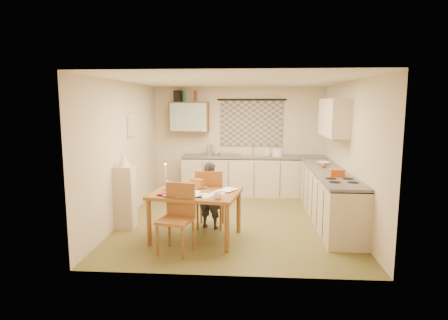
# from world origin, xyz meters

# --- Properties ---
(floor) EXTENTS (4.00, 4.50, 0.02)m
(floor) POSITION_xyz_m (0.00, 0.00, -0.01)
(floor) COLOR brown
(floor) RESTS_ON ground
(ceiling) EXTENTS (4.00, 4.50, 0.02)m
(ceiling) POSITION_xyz_m (0.00, 0.00, 2.51)
(ceiling) COLOR white
(ceiling) RESTS_ON floor
(wall_back) EXTENTS (4.00, 0.02, 2.50)m
(wall_back) POSITION_xyz_m (0.00, 2.26, 1.25)
(wall_back) COLOR beige
(wall_back) RESTS_ON floor
(wall_front) EXTENTS (4.00, 0.02, 2.50)m
(wall_front) POSITION_xyz_m (0.00, -2.26, 1.25)
(wall_front) COLOR beige
(wall_front) RESTS_ON floor
(wall_left) EXTENTS (0.02, 4.50, 2.50)m
(wall_left) POSITION_xyz_m (-2.01, 0.00, 1.25)
(wall_left) COLOR beige
(wall_left) RESTS_ON floor
(wall_right) EXTENTS (0.02, 4.50, 2.50)m
(wall_right) POSITION_xyz_m (2.01, 0.00, 1.25)
(wall_right) COLOR beige
(wall_right) RESTS_ON floor
(window_blind) EXTENTS (1.45, 0.03, 1.05)m
(window_blind) POSITION_xyz_m (0.30, 2.22, 1.65)
(window_blind) COLOR #3A5D7B
(window_blind) RESTS_ON wall_back
(curtain_rod) EXTENTS (1.60, 0.04, 0.04)m
(curtain_rod) POSITION_xyz_m (0.30, 2.20, 2.20)
(curtain_rod) COLOR black
(curtain_rod) RESTS_ON wall_back
(wall_cabinet) EXTENTS (0.90, 0.34, 0.70)m
(wall_cabinet) POSITION_xyz_m (-1.15, 2.08, 1.80)
(wall_cabinet) COLOR #5A311B
(wall_cabinet) RESTS_ON wall_back
(wall_cabinet_glass) EXTENTS (0.84, 0.02, 0.64)m
(wall_cabinet_glass) POSITION_xyz_m (-1.15, 1.91, 1.80)
(wall_cabinet_glass) COLOR #99B2A5
(wall_cabinet_glass) RESTS_ON wall_back
(upper_cabinet_right) EXTENTS (0.34, 1.30, 0.70)m
(upper_cabinet_right) POSITION_xyz_m (1.83, 0.55, 1.85)
(upper_cabinet_right) COLOR #C6AF93
(upper_cabinet_right) RESTS_ON wall_right
(framed_print) EXTENTS (0.04, 0.50, 0.40)m
(framed_print) POSITION_xyz_m (-1.97, 0.40, 1.70)
(framed_print) COLOR beige
(framed_print) RESTS_ON wall_left
(print_canvas) EXTENTS (0.01, 0.42, 0.32)m
(print_canvas) POSITION_xyz_m (-1.95, 0.40, 1.70)
(print_canvas) COLOR silver
(print_canvas) RESTS_ON wall_left
(counter_back) EXTENTS (3.30, 0.62, 0.92)m
(counter_back) POSITION_xyz_m (0.37, 1.95, 0.45)
(counter_back) COLOR #C6AF93
(counter_back) RESTS_ON floor
(counter_right) EXTENTS (0.62, 2.95, 0.92)m
(counter_right) POSITION_xyz_m (1.70, 0.07, 0.45)
(counter_right) COLOR #C6AF93
(counter_right) RESTS_ON floor
(stove) EXTENTS (0.59, 0.59, 0.91)m
(stove) POSITION_xyz_m (1.70, -0.78, 0.46)
(stove) COLOR white
(stove) RESTS_ON floor
(sink) EXTENTS (0.55, 0.45, 0.10)m
(sink) POSITION_xyz_m (0.34, 1.95, 0.88)
(sink) COLOR silver
(sink) RESTS_ON counter_back
(tap) EXTENTS (0.04, 0.04, 0.28)m
(tap) POSITION_xyz_m (0.34, 2.13, 1.06)
(tap) COLOR silver
(tap) RESTS_ON counter_back
(dish_rack) EXTENTS (0.43, 0.40, 0.06)m
(dish_rack) POSITION_xyz_m (-0.27, 1.95, 0.95)
(dish_rack) COLOR silver
(dish_rack) RESTS_ON counter_back
(kettle) EXTENTS (0.22, 0.22, 0.24)m
(kettle) POSITION_xyz_m (-0.65, 1.95, 1.04)
(kettle) COLOR silver
(kettle) RESTS_ON counter_back
(mixing_bowl) EXTENTS (0.28, 0.28, 0.16)m
(mixing_bowl) POSITION_xyz_m (0.90, 1.95, 1.00)
(mixing_bowl) COLOR white
(mixing_bowl) RESTS_ON counter_back
(soap_bottle) EXTENTS (0.15, 0.15, 0.19)m
(soap_bottle) POSITION_xyz_m (0.66, 2.00, 1.02)
(soap_bottle) COLOR white
(soap_bottle) RESTS_ON counter_back
(bowl) EXTENTS (0.39, 0.39, 0.06)m
(bowl) POSITION_xyz_m (1.70, 0.77, 0.95)
(bowl) COLOR white
(bowl) RESTS_ON counter_right
(orange_bag) EXTENTS (0.22, 0.16, 0.12)m
(orange_bag) POSITION_xyz_m (1.70, -0.44, 0.98)
(orange_bag) COLOR #C55519
(orange_bag) RESTS_ON counter_right
(fruit_orange) EXTENTS (0.10, 0.10, 0.10)m
(fruit_orange) POSITION_xyz_m (1.65, 0.42, 0.97)
(fruit_orange) COLOR #C55519
(fruit_orange) RESTS_ON counter_right
(speaker) EXTENTS (0.17, 0.21, 0.26)m
(speaker) POSITION_xyz_m (-1.41, 2.08, 2.28)
(speaker) COLOR black
(speaker) RESTS_ON wall_cabinet
(bottle_green) EXTENTS (0.08, 0.08, 0.26)m
(bottle_green) POSITION_xyz_m (-1.27, 2.08, 2.28)
(bottle_green) COLOR #195926
(bottle_green) RESTS_ON wall_cabinet
(bottle_brown) EXTENTS (0.08, 0.08, 0.26)m
(bottle_brown) POSITION_xyz_m (-1.00, 2.08, 2.28)
(bottle_brown) COLOR #5A311B
(bottle_brown) RESTS_ON wall_cabinet
(dining_table) EXTENTS (1.45, 1.19, 0.75)m
(dining_table) POSITION_xyz_m (-0.56, -0.98, 0.38)
(dining_table) COLOR brown
(dining_table) RESTS_ON floor
(chair_far) EXTENTS (0.47, 0.47, 1.01)m
(chair_far) POSITION_xyz_m (-0.40, -0.41, 0.31)
(chair_far) COLOR brown
(chair_far) RESTS_ON floor
(chair_near) EXTENTS (0.53, 0.53, 0.98)m
(chair_near) POSITION_xyz_m (-0.77, -1.56, 0.30)
(chair_near) COLOR brown
(chair_near) RESTS_ON floor
(person) EXTENTS (0.58, 0.51, 1.15)m
(person) POSITION_xyz_m (-0.40, -0.47, 0.58)
(person) COLOR black
(person) RESTS_ON floor
(shelf_stand) EXTENTS (0.32, 0.30, 1.07)m
(shelf_stand) POSITION_xyz_m (-1.84, -0.55, 0.53)
(shelf_stand) COLOR #C6AF93
(shelf_stand) RESTS_ON floor
(lampshade) EXTENTS (0.20, 0.20, 0.22)m
(lampshade) POSITION_xyz_m (-1.84, -0.55, 1.18)
(lampshade) COLOR beige
(lampshade) RESTS_ON shelf_stand
(letter_rack) EXTENTS (0.24, 0.19, 0.16)m
(letter_rack) POSITION_xyz_m (-0.58, -0.75, 0.83)
(letter_rack) COLOR brown
(letter_rack) RESTS_ON dining_table
(mug) EXTENTS (0.14, 0.14, 0.09)m
(mug) POSITION_xyz_m (-0.19, -1.39, 0.80)
(mug) COLOR white
(mug) RESTS_ON dining_table
(magazine) EXTENTS (0.34, 0.38, 0.03)m
(magazine) POSITION_xyz_m (-1.07, -1.14, 0.76)
(magazine) COLOR maroon
(magazine) RESTS_ON dining_table
(book) EXTENTS (0.38, 0.38, 0.02)m
(book) POSITION_xyz_m (-0.97, -0.99, 0.76)
(book) COLOR #C55519
(book) RESTS_ON dining_table
(orange_box) EXTENTS (0.13, 0.10, 0.04)m
(orange_box) POSITION_xyz_m (-0.94, -1.21, 0.77)
(orange_box) COLOR #C55519
(orange_box) RESTS_ON dining_table
(eyeglasses) EXTENTS (0.14, 0.07, 0.02)m
(eyeglasses) POSITION_xyz_m (-0.49, -1.32, 0.76)
(eyeglasses) COLOR black
(eyeglasses) RESTS_ON dining_table
(candle_holder) EXTENTS (0.07, 0.07, 0.18)m
(candle_holder) POSITION_xyz_m (-1.05, -0.87, 0.84)
(candle_holder) COLOR silver
(candle_holder) RESTS_ON dining_table
(candle) EXTENTS (0.03, 0.03, 0.22)m
(candle) POSITION_xyz_m (-1.07, -0.84, 1.04)
(candle) COLOR white
(candle) RESTS_ON dining_table
(candle_flame) EXTENTS (0.02, 0.02, 0.02)m
(candle_flame) POSITION_xyz_m (-1.06, -0.85, 1.16)
(candle_flame) COLOR #FFCC66
(candle_flame) RESTS_ON dining_table
(papers) EXTENTS (1.13, 0.88, 0.02)m
(papers) POSITION_xyz_m (-0.64, -1.02, 0.76)
(papers) COLOR white
(papers) RESTS_ON dining_table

